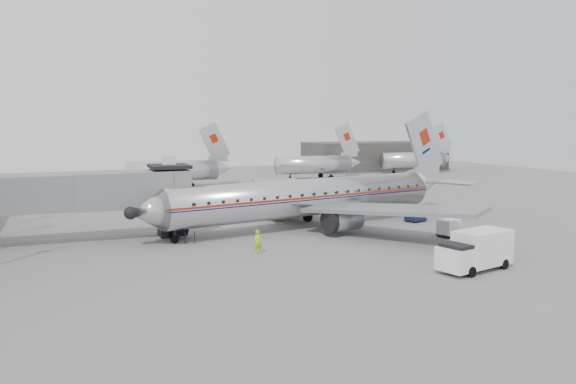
# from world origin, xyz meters

# --- Properties ---
(ground) EXTENTS (160.00, 160.00, 0.00)m
(ground) POSITION_xyz_m (0.00, 0.00, 0.00)
(ground) COLOR slate
(ground) RESTS_ON ground
(hangar) EXTENTS (30.00, 12.00, 6.00)m
(hangar) POSITION_xyz_m (45.00, 60.00, 3.00)
(hangar) COLOR #33302F
(hangar) RESTS_ON ground
(apron_line) EXTENTS (60.00, 0.15, 0.01)m
(apron_line) POSITION_xyz_m (3.00, 6.00, 0.01)
(apron_line) COLOR gold
(apron_line) RESTS_ON ground
(jet_bridge) EXTENTS (21.00, 6.20, 7.10)m
(jet_bridge) POSITION_xyz_m (-16.66, 3.67, 4.18)
(jet_bridge) COLOR slate
(jet_bridge) RESTS_ON ground
(distant_aircraft_near) EXTENTS (16.39, 3.20, 10.26)m
(distant_aircraft_near) POSITION_xyz_m (-1.79, 42.00, 2.73)
(distant_aircraft_near) COLOR silver
(distant_aircraft_near) RESTS_ON ground
(distant_aircraft_mid) EXTENTS (16.39, 3.20, 10.26)m
(distant_aircraft_mid) POSITION_xyz_m (24.21, 46.00, 2.73)
(distant_aircraft_mid) COLOR silver
(distant_aircraft_mid) RESTS_ON ground
(distant_aircraft_far) EXTENTS (16.39, 3.20, 10.26)m
(distant_aircraft_far) POSITION_xyz_m (48.21, 50.00, 2.73)
(distant_aircraft_far) COLOR silver
(distant_aircraft_far) RESTS_ON ground
(airliner) EXTENTS (35.93, 32.97, 11.49)m
(airliner) POSITION_xyz_m (4.62, 3.15, 2.89)
(airliner) COLOR silver
(airliner) RESTS_ON ground
(service_van) EXTENTS (6.05, 3.43, 2.68)m
(service_van) POSITION_xyz_m (8.17, -16.02, 1.41)
(service_van) COLOR white
(service_van) RESTS_ON ground
(baggage_cart_navy) EXTENTS (2.33, 2.03, 1.55)m
(baggage_cart_navy) POSITION_xyz_m (15.52, 1.71, 0.82)
(baggage_cart_navy) COLOR #0E1738
(baggage_cart_navy) RESTS_ON ground
(baggage_cart_white) EXTENTS (2.25, 1.94, 1.51)m
(baggage_cart_white) POSITION_xyz_m (13.83, -5.86, 0.80)
(baggage_cart_white) COLOR white
(baggage_cart_white) RESTS_ON ground
(ramp_worker) EXTENTS (0.75, 0.55, 1.89)m
(ramp_worker) POSITION_xyz_m (-4.09, -6.00, 0.95)
(ramp_worker) COLOR #A8E11A
(ramp_worker) RESTS_ON ground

